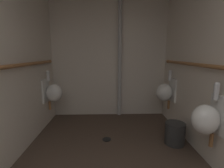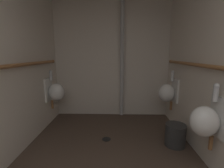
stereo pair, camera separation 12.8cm
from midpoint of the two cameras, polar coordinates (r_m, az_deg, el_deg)
name	(u,v)px [view 2 (the right image)]	position (r m, az deg, el deg)	size (l,w,h in m)	color
wall_back	(112,58)	(3.53, 0.94, 9.34)	(2.56, 0.06, 2.56)	beige
urinal_left_mid	(55,92)	(3.26, -18.41, -2.57)	(0.32, 0.30, 0.76)	white
urinal_right_mid	(206,121)	(2.09, 32.02, -10.97)	(0.32, 0.30, 0.76)	white
urinal_right_far	(168,92)	(3.23, 20.27, -2.81)	(0.32, 0.30, 0.76)	white
supply_pipe_right	(224,68)	(1.98, 36.46, 4.46)	(0.06, 3.18, 0.06)	#936038
standpipe_back_wall	(122,58)	(3.42, 4.67, 9.27)	(0.08, 0.08, 2.51)	#B2B2B2
floor_drain	(106,139)	(2.74, -0.58, -18.99)	(0.14, 0.14, 0.01)	black
waste_bin	(175,135)	(2.71, 22.88, -16.34)	(0.30, 0.30, 0.33)	#2D2D2D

